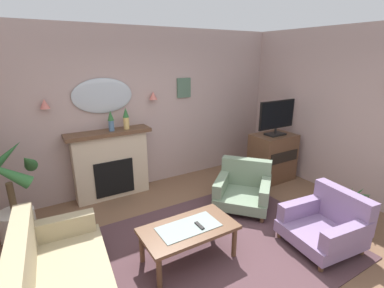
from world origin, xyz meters
name	(u,v)px	position (x,y,z in m)	size (l,w,h in m)	color
floor	(225,260)	(0.00, 0.00, -0.05)	(6.43, 5.86, 0.10)	brown
wall_back	(143,110)	(0.00, 2.48, 1.40)	(6.43, 0.10, 2.80)	#B29993
wall_right	(371,118)	(2.77, 0.00, 1.40)	(0.10, 5.86, 2.80)	#B29993
patterned_rug	(215,247)	(0.00, 0.20, 0.01)	(3.20, 2.40, 0.01)	#4C3338
fireplace	(111,165)	(-0.69, 2.26, 0.57)	(1.36, 0.36, 1.16)	beige
mantel_vase_left	(111,120)	(-0.64, 2.23, 1.34)	(0.10, 0.10, 0.33)	#4C7093
mantel_vase_right	(126,118)	(-0.39, 2.23, 1.34)	(0.10, 0.10, 0.36)	tan
wall_mirror	(103,96)	(-0.69, 2.40, 1.71)	(0.96, 0.06, 0.56)	#B2BCC6
wall_sconce_left	(45,104)	(-1.54, 2.35, 1.66)	(0.14, 0.14, 0.14)	#D17066
wall_sconce_right	(153,96)	(0.16, 2.35, 1.66)	(0.14, 0.14, 0.14)	#D17066
framed_picture	(184,88)	(0.81, 2.41, 1.75)	(0.28, 0.03, 0.36)	#4C6B56
coffee_table	(189,231)	(-0.40, 0.20, 0.38)	(1.10, 0.60, 0.45)	brown
tv_remote	(199,226)	(-0.28, 0.14, 0.45)	(0.04, 0.16, 0.02)	black
floral_couch	(53,281)	(-1.83, 0.26, 0.32)	(1.01, 1.78, 0.76)	tan
armchair_by_coffee_table	(243,188)	(1.01, 0.85, 0.31)	(1.14, 1.14, 0.71)	gray
armchair_in_corner	(327,223)	(1.25, -0.46, 0.31)	(0.91, 0.90, 0.71)	gray
tv_cabinet	(272,157)	(2.17, 1.36, 0.45)	(0.80, 0.57, 0.90)	brown
tv_flatscreen	(277,117)	(2.17, 1.34, 1.25)	(0.84, 0.24, 0.65)	black
potted_plant_small_fern	(357,206)	(2.02, -0.40, 0.29)	(0.35, 0.35, 0.55)	brown
potted_plant_corner_palm	(11,198)	(-2.12, 1.73, 0.60)	(0.71, 0.71, 1.30)	silver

